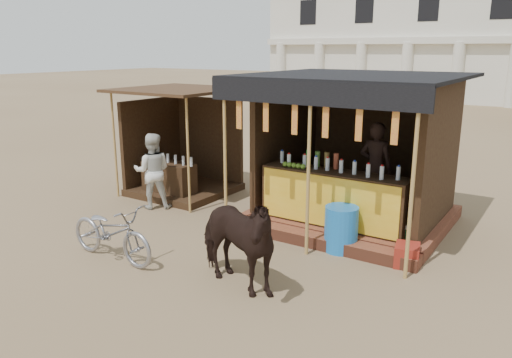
{
  "coord_description": "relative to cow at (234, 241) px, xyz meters",
  "views": [
    {
      "loc": [
        4.4,
        -5.16,
        3.21
      ],
      "look_at": [
        0.0,
        1.6,
        1.1
      ],
      "focal_mm": 35.0,
      "sensor_mm": 36.0,
      "label": 1
    }
  ],
  "objects": [
    {
      "name": "cow",
      "position": [
        0.0,
        0.0,
        0.0
      ],
      "size": [
        1.79,
        1.12,
        1.4
      ],
      "primitive_type": "imported",
      "rotation": [
        0.0,
        0.0,
        1.33
      ],
      "color": "black",
      "rests_on": "ground"
    },
    {
      "name": "main_stall",
      "position": [
        0.31,
        3.4,
        0.33
      ],
      "size": [
        3.6,
        3.61,
        2.78
      ],
      "color": "brown",
      "rests_on": "ground"
    },
    {
      "name": "cooler",
      "position": [
        1.25,
        2.64,
        -0.47
      ],
      "size": [
        0.73,
        0.59,
        0.46
      ],
      "color": "#176A39",
      "rests_on": "ground"
    },
    {
      "name": "blue_barrel",
      "position": [
        0.68,
        2.04,
        -0.33
      ],
      "size": [
        0.68,
        0.68,
        0.75
      ],
      "primitive_type": "cylinder",
      "rotation": [
        0.0,
        0.0,
        0.31
      ],
      "color": "blue",
      "rests_on": "ground"
    },
    {
      "name": "ground",
      "position": [
        -0.71,
        0.04,
        -0.7
      ],
      "size": [
        120.0,
        120.0,
        0.0
      ],
      "primitive_type": "plane",
      "color": "#846B4C",
      "rests_on": "ground"
    },
    {
      "name": "bystander",
      "position": [
        -3.51,
        2.04,
        0.08
      ],
      "size": [
        0.96,
        0.93,
        1.56
      ],
      "primitive_type": "imported",
      "rotation": [
        0.0,
        0.0,
        3.8
      ],
      "color": "silver",
      "rests_on": "ground"
    },
    {
      "name": "background_building",
      "position": [
        -2.71,
        29.99,
        3.28
      ],
      "size": [
        26.0,
        7.45,
        8.18
      ],
      "color": "silver",
      "rests_on": "ground"
    },
    {
      "name": "red_crate",
      "position": [
        1.77,
        2.04,
        -0.53
      ],
      "size": [
        0.44,
        0.49,
        0.33
      ],
      "primitive_type": "cube",
      "rotation": [
        0.0,
        0.0,
        0.22
      ],
      "color": "maroon",
      "rests_on": "ground"
    },
    {
      "name": "motorbike",
      "position": [
        -2.16,
        -0.24,
        -0.25
      ],
      "size": [
        1.74,
        0.63,
        0.91
      ],
      "primitive_type": "imported",
      "rotation": [
        0.0,
        0.0,
        1.55
      ],
      "color": "gray",
      "rests_on": "ground"
    },
    {
      "name": "secondary_stall",
      "position": [
        -3.88,
        3.28,
        0.15
      ],
      "size": [
        2.4,
        2.4,
        2.38
      ],
      "color": "#342513",
      "rests_on": "ground"
    }
  ]
}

